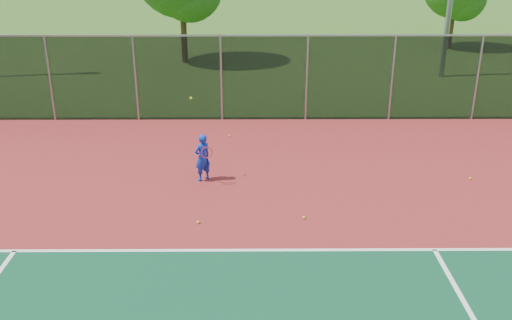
# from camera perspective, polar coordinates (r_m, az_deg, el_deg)

# --- Properties ---
(court_apron) EXTENTS (30.00, 20.00, 0.02)m
(court_apron) POSITION_cam_1_polar(r_m,az_deg,el_deg) (11.67, 9.25, -11.50)
(court_apron) COLOR maroon
(court_apron) RESTS_ON ground
(fence_back) EXTENTS (30.00, 0.06, 3.03)m
(fence_back) POSITION_cam_1_polar(r_m,az_deg,el_deg) (20.24, 5.10, 8.24)
(fence_back) COLOR black
(fence_back) RESTS_ON court_apron
(tennis_player) EXTENTS (0.59, 0.69, 2.32)m
(tennis_player) POSITION_cam_1_polar(r_m,az_deg,el_deg) (15.44, -5.38, 0.27)
(tennis_player) COLOR #122BAA
(tennis_player) RESTS_ON court_apron
(practice_ball_0) EXTENTS (0.07, 0.07, 0.07)m
(practice_ball_0) POSITION_cam_1_polar(r_m,az_deg,el_deg) (13.63, 4.82, -5.75)
(practice_ball_0) COLOR #C0CE18
(practice_ball_0) RESTS_ON court_apron
(practice_ball_1) EXTENTS (0.07, 0.07, 0.07)m
(practice_ball_1) POSITION_cam_1_polar(r_m,az_deg,el_deg) (16.69, 20.65, -1.74)
(practice_ball_1) COLOR #C0CE18
(practice_ball_1) RESTS_ON court_apron
(practice_ball_3) EXTENTS (0.07, 0.07, 0.07)m
(practice_ball_3) POSITION_cam_1_polar(r_m,az_deg,el_deg) (18.84, -2.67, 2.43)
(practice_ball_3) COLOR #C0CE18
(practice_ball_3) RESTS_ON court_apron
(practice_ball_5) EXTENTS (0.07, 0.07, 0.07)m
(practice_ball_5) POSITION_cam_1_polar(r_m,az_deg,el_deg) (13.45, -5.80, -6.20)
(practice_ball_5) COLOR #C0CE18
(practice_ball_5) RESTS_ON court_apron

